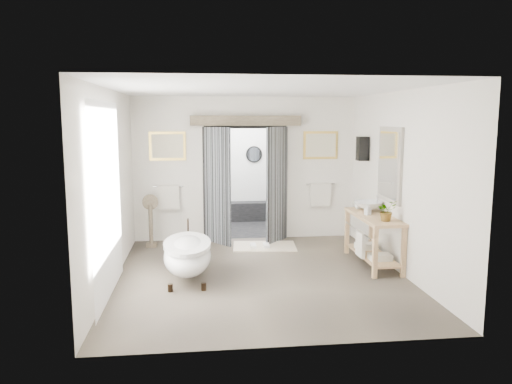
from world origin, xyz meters
TOP-DOWN VIEW (x-y plane):
  - ground_plane at (0.00, 0.00)m, footprint 5.00×5.00m
  - room_shell at (-0.04, -0.12)m, footprint 4.52×5.02m
  - shower_room at (0.00, 3.99)m, footprint 2.22×2.01m
  - back_wall_dressing at (0.00, 2.32)m, footprint 3.82×0.73m
  - clawfoot_tub at (-1.14, -0.02)m, footprint 0.72×1.62m
  - vanity at (1.95, 0.39)m, footprint 0.57×1.60m
  - pedestal_mirror at (-1.88, 2.02)m, footprint 0.30×0.20m
  - rug at (0.30, 1.78)m, footprint 1.27×0.90m
  - slippers at (0.20, 1.73)m, footprint 0.37×0.28m
  - basin at (2.00, 0.77)m, footprint 0.64×0.64m
  - plant at (2.00, -0.08)m, footprint 0.36×0.33m
  - soap_bottle_a at (1.88, 0.45)m, footprint 0.11×0.11m
  - soap_bottle_b at (1.91, 1.04)m, footprint 0.17×0.17m

SIDE VIEW (x-z plane):
  - ground_plane at x=0.00m, z-range 0.00..0.00m
  - rug at x=0.30m, z-range 0.00..0.01m
  - slippers at x=0.20m, z-range 0.01..0.07m
  - clawfoot_tub at x=-1.14m, z-range -0.01..0.78m
  - pedestal_mirror at x=-1.88m, z-range -0.07..0.96m
  - vanity at x=1.95m, z-range 0.08..0.93m
  - shower_room at x=0.00m, z-range -0.35..2.16m
  - soap_bottle_b at x=1.91m, z-range 0.85..1.02m
  - basin at x=2.00m, z-range 0.85..1.03m
  - soap_bottle_a at x=1.88m, z-range 0.85..1.04m
  - plant at x=2.00m, z-range 0.85..1.18m
  - back_wall_dressing at x=0.00m, z-range 0.30..2.82m
  - room_shell at x=-0.04m, z-range 0.40..3.31m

